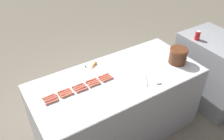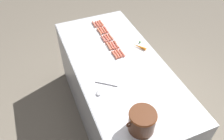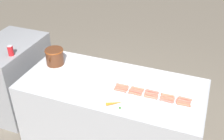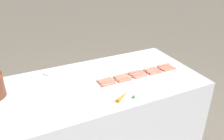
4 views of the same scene
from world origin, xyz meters
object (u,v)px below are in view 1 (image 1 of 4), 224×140
back_cabinet (213,71)px  hot_dog_7 (79,87)px  hot_dog_10 (51,99)px  hot_dog_19 (108,80)px  hot_dog_2 (78,85)px  soda_can (198,35)px  hot_dog_5 (51,98)px  hot_dog_6 (65,92)px  hot_dog_11 (66,94)px  hot_dog_3 (91,80)px  hot_dog_17 (82,90)px  hot_dog_1 (64,91)px  hot_dog_9 (105,77)px  hot_dog_13 (94,83)px  hot_dog_4 (104,75)px  hot_dog_18 (95,85)px  hot_dog_12 (81,88)px  hot_dog_16 (68,95)px  hot_dog_8 (93,82)px  hot_dog_0 (49,96)px  carrot (92,66)px  hot_dog_15 (52,102)px  serving_spoon (154,82)px  hot_dog_14 (106,78)px  bean_pot (178,55)px

back_cabinet → hot_dog_7: bearing=-97.6°
hot_dog_10 → hot_dog_19: 0.65m
hot_dog_2 → hot_dog_10: same height
soda_can → hot_dog_5: bearing=-91.5°
hot_dog_6 → hot_dog_11: 0.03m
hot_dog_3 → hot_dog_10: 0.48m
hot_dog_10 → hot_dog_17: (0.04, 0.33, 0.00)m
hot_dog_17 → hot_dog_1: bearing=-119.2°
hot_dog_1 → hot_dog_6: bearing=4.1°
hot_dog_9 → hot_dog_13: bearing=-79.1°
hot_dog_13 → hot_dog_9: bearing=100.9°
hot_dog_4 → soda_can: bearing=86.5°
hot_dog_18 → hot_dog_11: bearing=-95.9°
hot_dog_12 → hot_dog_16: size_ratio=1.00×
hot_dog_10 → hot_dog_19: size_ratio=1.00×
hot_dog_5 → hot_dog_8: same height
hot_dog_1 → hot_dog_4: 0.49m
hot_dog_2 → hot_dog_12: (0.06, 0.01, 0.00)m
hot_dog_1 → soda_can: 1.90m
soda_can → hot_dog_6: bearing=-91.6°
hot_dog_6 → hot_dog_16: bearing=6.6°
hot_dog_1 → hot_dog_19: 0.50m
hot_dog_6 → hot_dog_17: 0.18m
hot_dog_3 → hot_dog_1: bearing=-90.0°
hot_dog_0 → hot_dog_6: (0.03, 0.16, 0.00)m
hot_dog_6 → hot_dog_7: size_ratio=1.00×
hot_dog_10 → carrot: (-0.28, 0.62, 0.00)m
hot_dog_19 → hot_dog_10: bearing=-92.8°
hot_dog_6 → hot_dog_15: 0.18m
hot_dog_9 → hot_dog_18: 0.17m
hot_dog_8 → hot_dog_17: size_ratio=1.00×
hot_dog_2 → hot_dog_6: (0.03, -0.16, 0.00)m
hot_dog_6 → hot_dog_8: bearing=89.3°
hot_dog_2 → hot_dog_17: same height
hot_dog_2 → hot_dog_19: size_ratio=1.00×
back_cabinet → hot_dog_11: size_ratio=7.04×
hot_dog_6 → soda_can: bearing=88.4°
hot_dog_3 → hot_dog_11: 0.33m
hot_dog_13 → carrot: bearing=154.8°
hot_dog_3 → serving_spoon: hot_dog_3 is taller
hot_dog_16 → serving_spoon: (0.30, 0.89, -0.00)m
hot_dog_11 → hot_dog_15: size_ratio=1.00×
back_cabinet → hot_dog_3: 1.89m
hot_dog_16 → hot_dog_18: bearing=89.4°
hot_dog_2 → carrot: (-0.22, 0.30, 0.00)m
hot_dog_0 → hot_dog_9: (0.03, 0.65, 0.00)m
hot_dog_14 → hot_dog_18: 0.16m
hot_dog_2 → hot_dog_4: size_ratio=1.00×
bean_pot → hot_dog_12: bearing=-98.2°
hot_dog_1 → hot_dog_14: 0.49m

